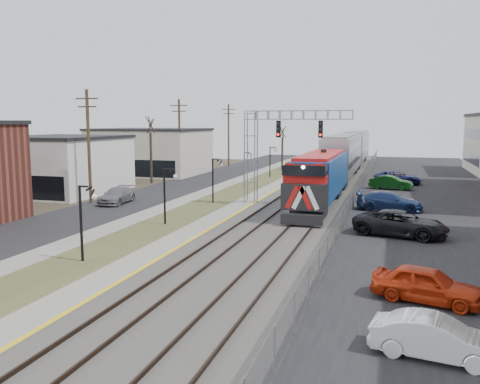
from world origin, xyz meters
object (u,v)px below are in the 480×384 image
at_px(signal_gantry, 270,141).
at_px(car_lot_b, 436,339).
at_px(train, 346,156).
at_px(car_lot_a, 427,285).

bearing_deg(signal_gantry, car_lot_b, -66.57).
xyz_separation_m(train, car_lot_a, (7.17, -45.24, -2.16)).
bearing_deg(car_lot_a, signal_gantry, 43.61).
distance_m(train, car_lot_a, 45.86).
height_order(signal_gantry, car_lot_b, signal_gantry).
relative_size(train, signal_gantry, 7.01).
height_order(car_lot_a, car_lot_b, car_lot_a).
height_order(train, car_lot_a, train).
xyz_separation_m(signal_gantry, car_lot_a, (11.45, -21.26, -4.86)).
height_order(signal_gantry, car_lot_a, signal_gantry).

